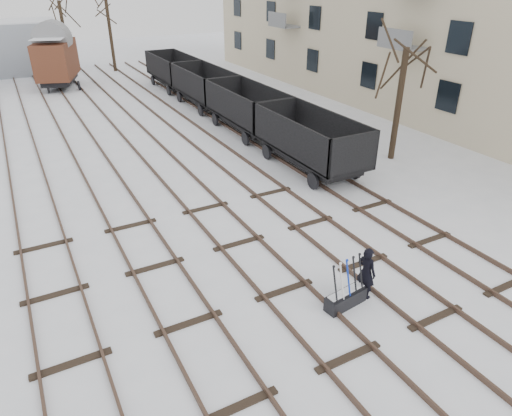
{
  "coord_description": "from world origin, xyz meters",
  "views": [
    {
      "loc": [
        -5.89,
        -9.15,
        8.43
      ],
      "look_at": [
        0.71,
        3.06,
        1.2
      ],
      "focal_mm": 32.0,
      "sensor_mm": 36.0,
      "label": 1
    }
  ],
  "objects_px": {
    "ground_frame": "(346,297)",
    "freight_wagon_a": "(309,149)",
    "worker": "(366,273)",
    "box_van_wagon": "(56,58)"
  },
  "relations": [
    {
      "from": "ground_frame",
      "to": "freight_wagon_a",
      "type": "height_order",
      "value": "freight_wagon_a"
    },
    {
      "from": "worker",
      "to": "box_van_wagon",
      "type": "height_order",
      "value": "box_van_wagon"
    },
    {
      "from": "ground_frame",
      "to": "freight_wagon_a",
      "type": "xyz_separation_m",
      "value": [
        4.82,
        8.93,
        0.71
      ]
    },
    {
      "from": "ground_frame",
      "to": "worker",
      "type": "height_order",
      "value": "worker"
    },
    {
      "from": "worker",
      "to": "freight_wagon_a",
      "type": "bearing_deg",
      "value": -40.36
    },
    {
      "from": "freight_wagon_a",
      "to": "box_van_wagon",
      "type": "xyz_separation_m",
      "value": [
        -8.02,
        23.82,
        1.31
      ]
    },
    {
      "from": "ground_frame",
      "to": "worker",
      "type": "distance_m",
      "value": 0.92
    },
    {
      "from": "ground_frame",
      "to": "box_van_wagon",
      "type": "bearing_deg",
      "value": 87.76
    },
    {
      "from": "worker",
      "to": "box_van_wagon",
      "type": "relative_size",
      "value": 0.28
    },
    {
      "from": "worker",
      "to": "freight_wagon_a",
      "type": "height_order",
      "value": "freight_wagon_a"
    }
  ]
}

